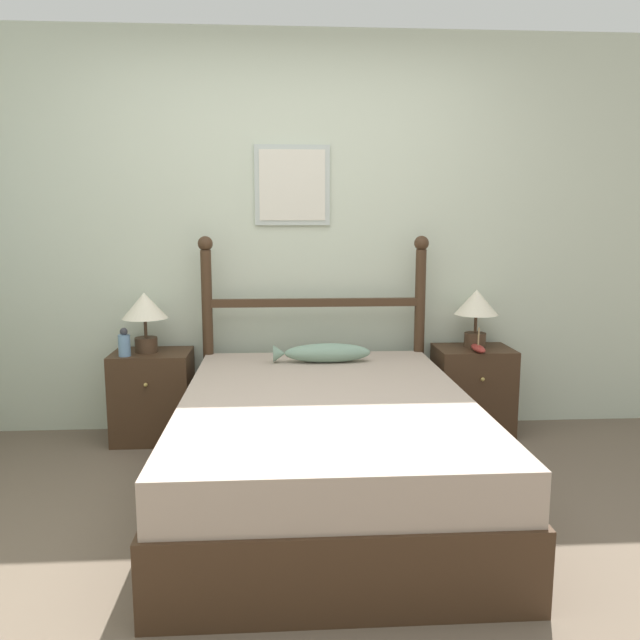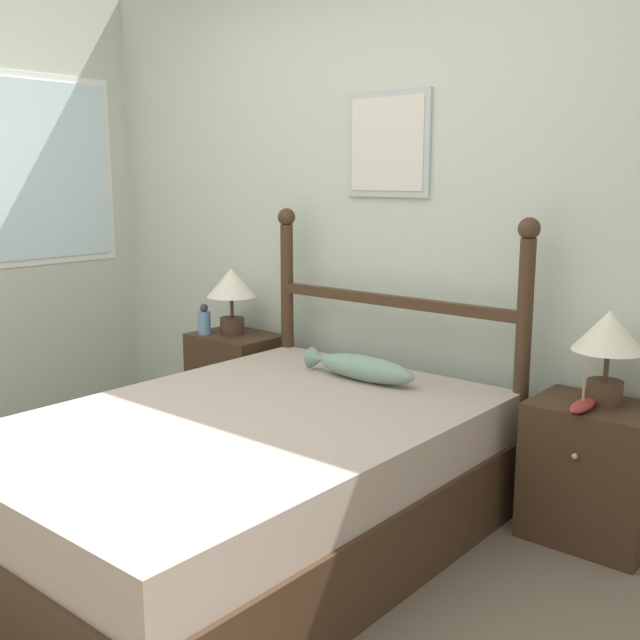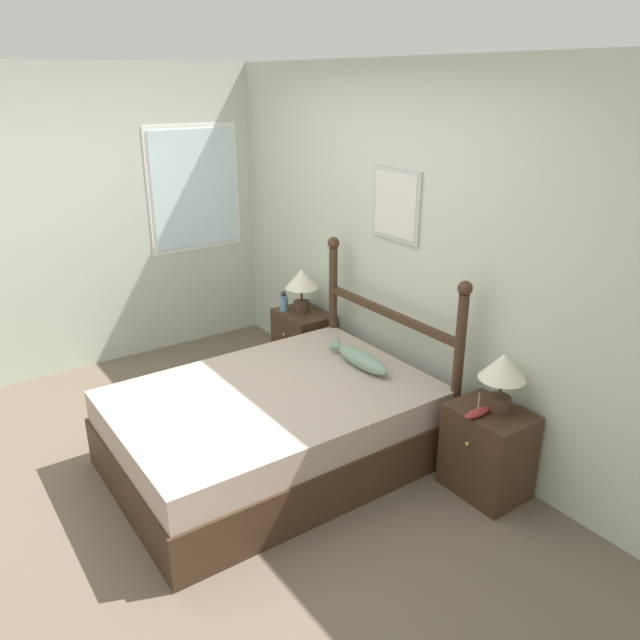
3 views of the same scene
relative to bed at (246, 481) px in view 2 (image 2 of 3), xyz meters
The scene contains 11 objects.
ground_plane 0.64m from the bed, 104.75° to the right, with size 16.00×16.00×0.00m, color brown.
wall_back 1.55m from the bed, 97.34° to the left, with size 6.40×0.08×2.55m.
bed is the anchor object (origin of this frame).
headboard 1.08m from the bed, 90.00° to the left, with size 1.45×0.09×1.28m.
nightstand_left 1.37m from the bed, 137.98° to the left, with size 0.48×0.39×0.56m.
nightstand_right 1.37m from the bed, 42.02° to the left, with size 0.48×0.39×0.56m.
table_lamp_left 1.51m from the bed, 138.59° to the left, with size 0.28×0.28×0.37m.
table_lamp_right 1.52m from the bed, 42.68° to the left, with size 0.28×0.28×0.37m.
bottle 1.46m from the bed, 144.93° to the left, with size 0.07×0.07×0.17m.
model_boat 1.33m from the bed, 38.51° to the left, with size 0.06×0.20×0.15m.
fish_pillow 0.77m from the bed, 87.00° to the left, with size 0.58×0.14×0.11m.
Camera 2 is at (2.15, -1.36, 1.44)m, focal length 42.00 mm.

